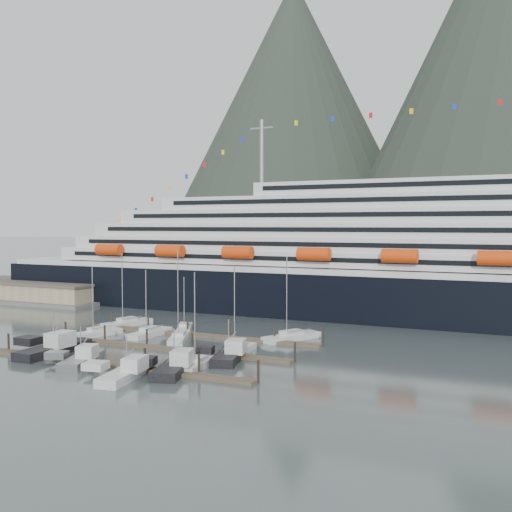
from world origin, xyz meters
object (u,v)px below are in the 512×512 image
object	(u,v)px
sailboat_g	(292,338)
trawler_b	(80,360)
sailboat_a	(97,334)
sailboat_c	(150,334)
sailboat_b	(179,338)
sailboat_f	(185,329)
sailboat_h	(198,365)
sailboat_e	(127,324)
trawler_a	(53,348)
trawler_c	(126,372)
trawler_d	(173,366)
cruise_ship	(428,264)
warehouse	(36,292)
trawler_e	(228,355)
sailboat_d	(237,352)

from	to	relation	value
sailboat_g	trawler_b	world-z (taller)	sailboat_g
sailboat_a	sailboat_c	size ratio (longest dim) A/B	1.04
sailboat_b	sailboat_f	xyz separation A→B (m)	(-4.48, 8.97, -0.05)
sailboat_f	sailboat_h	world-z (taller)	sailboat_h
sailboat_e	sailboat_g	world-z (taller)	sailboat_g
trawler_a	trawler_b	distance (m)	10.27
trawler_c	trawler_d	bearing A→B (deg)	-50.46
cruise_ship	trawler_c	world-z (taller)	cruise_ship
sailboat_h	trawler_c	size ratio (longest dim) A/B	1.14
cruise_ship	sailboat_a	size ratio (longest dim) A/B	15.63
sailboat_g	sailboat_h	size ratio (longest dim) A/B	1.09
warehouse	sailboat_c	bearing A→B (deg)	-26.77
trawler_a	trawler_b	size ratio (longest dim) A/B	1.36
sailboat_a	trawler_a	xyz separation A→B (m)	(3.89, -15.33, 0.53)
sailboat_e	trawler_e	distance (m)	38.48
trawler_c	cruise_ship	bearing A→B (deg)	-33.16
sailboat_h	trawler_a	size ratio (longest dim) A/B	1.03
sailboat_b	sailboat_c	bearing A→B (deg)	55.56
sailboat_f	trawler_e	distance (m)	27.71
trawler_e	trawler_b	bearing A→B (deg)	107.29
trawler_a	trawler_d	distance (m)	24.34
cruise_ship	sailboat_c	bearing A→B (deg)	-135.51
sailboat_f	trawler_a	world-z (taller)	sailboat_f
trawler_d	sailboat_e	bearing A→B (deg)	28.60
sailboat_g	sailboat_a	bearing A→B (deg)	135.25
cruise_ship	warehouse	size ratio (longest dim) A/B	4.57
trawler_b	trawler_e	size ratio (longest dim) A/B	0.92
sailboat_b	trawler_d	distance (m)	23.44
sailboat_a	sailboat_b	size ratio (longest dim) A/B	0.80
sailboat_a	sailboat_h	world-z (taller)	sailboat_h
cruise_ship	trawler_d	xyz separation A→B (m)	(-24.07, -64.07, -11.16)
sailboat_d	trawler_d	distance (m)	14.62
sailboat_h	trawler_d	distance (m)	4.33
sailboat_a	trawler_e	xyz separation A→B (m)	(31.59, -7.62, 0.46)
sailboat_e	sailboat_h	world-z (taller)	sailboat_e
sailboat_b	trawler_b	bearing A→B (deg)	148.57
sailboat_d	trawler_c	world-z (taller)	sailboat_d
sailboat_h	trawler_b	xyz separation A→B (m)	(-16.46, -6.09, 0.40)
sailboat_e	sailboat_h	size ratio (longest dim) A/B	1.07
sailboat_e	trawler_e	bearing A→B (deg)	-102.83
sailboat_a	sailboat_h	bearing A→B (deg)	-96.42
sailboat_f	trawler_d	xyz separation A→B (m)	(16.43, -29.13, 0.48)
sailboat_a	trawler_c	distance (m)	32.88
trawler_d	trawler_c	bearing A→B (deg)	122.85
sailboat_d	sailboat_e	size ratio (longest dim) A/B	0.96
sailboat_f	trawler_d	distance (m)	33.44
sailboat_a	warehouse	bearing A→B (deg)	73.81
cruise_ship	sailboat_h	xyz separation A→B (m)	(-22.49, -60.07, -11.61)
sailboat_a	sailboat_c	world-z (taller)	sailboat_a
trawler_d	trawler_e	world-z (taller)	trawler_e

